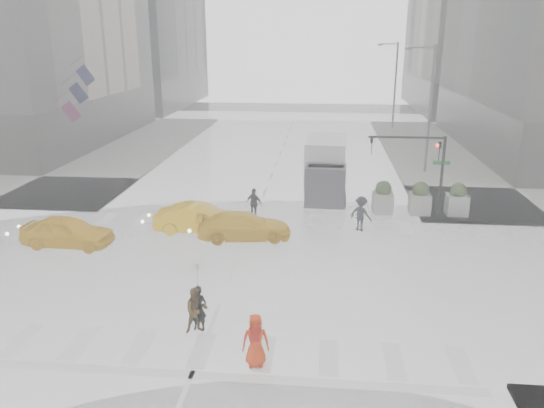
# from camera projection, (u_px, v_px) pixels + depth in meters

# --- Properties ---
(ground) EXTENTS (120.00, 120.00, 0.00)m
(ground) POSITION_uv_depth(u_px,v_px,m) (233.00, 271.00, 22.43)
(ground) COLOR black
(ground) RESTS_ON ground
(sidewalk_nw) EXTENTS (35.00, 35.00, 0.15)m
(sidewalk_nw) POSITION_uv_depth(u_px,v_px,m) (22.00, 164.00, 40.86)
(sidewalk_nw) COLOR slate
(sidewalk_nw) RESTS_ON ground
(road_markings) EXTENTS (18.00, 48.00, 0.01)m
(road_markings) POSITION_uv_depth(u_px,v_px,m) (233.00, 271.00, 22.43)
(road_markings) COLOR silver
(road_markings) RESTS_ON ground
(traffic_signal_pole) EXTENTS (4.45, 0.42, 4.50)m
(traffic_signal_pole) POSITION_uv_depth(u_px,v_px,m) (424.00, 160.00, 28.22)
(traffic_signal_pole) COLOR black
(traffic_signal_pole) RESTS_ON ground
(street_lamp_near) EXTENTS (2.15, 0.22, 9.00)m
(street_lamp_near) POSITION_uv_depth(u_px,v_px,m) (429.00, 105.00, 37.01)
(street_lamp_near) COLOR #59595B
(street_lamp_near) RESTS_ON ground
(street_lamp_far) EXTENTS (2.15, 0.22, 9.00)m
(street_lamp_far) POSITION_uv_depth(u_px,v_px,m) (394.00, 82.00, 55.99)
(street_lamp_far) COLOR #59595B
(street_lamp_far) RESTS_ON ground
(planter_west) EXTENTS (1.10, 1.10, 1.80)m
(planter_west) POSITION_uv_depth(u_px,v_px,m) (383.00, 198.00, 29.26)
(planter_west) COLOR slate
(planter_west) RESTS_ON ground
(planter_mid) EXTENTS (1.10, 1.10, 1.80)m
(planter_mid) POSITION_uv_depth(u_px,v_px,m) (420.00, 199.00, 29.08)
(planter_mid) COLOR slate
(planter_mid) RESTS_ON ground
(planter_east) EXTENTS (1.10, 1.10, 1.80)m
(planter_east) POSITION_uv_depth(u_px,v_px,m) (457.00, 200.00, 28.89)
(planter_east) COLOR slate
(planter_east) RESTS_ON ground
(flag_cluster) EXTENTS (2.87, 3.06, 4.69)m
(flag_cluster) POSITION_uv_depth(u_px,v_px,m) (75.00, 90.00, 39.72)
(flag_cluster) COLOR #59595B
(flag_cluster) RESTS_ON ground
(pedestrian_black) EXTENTS (1.07, 1.08, 2.43)m
(pedestrian_black) POSITION_uv_depth(u_px,v_px,m) (198.00, 286.00, 17.43)
(pedestrian_black) COLOR black
(pedestrian_black) RESTS_ON ground
(pedestrian_brown) EXTENTS (0.95, 0.85, 1.60)m
(pedestrian_brown) POSITION_uv_depth(u_px,v_px,m) (196.00, 310.00, 17.55)
(pedestrian_brown) COLOR #4A371A
(pedestrian_brown) RESTS_ON ground
(pedestrian_orange) EXTENTS (0.89, 0.66, 1.68)m
(pedestrian_orange) POSITION_uv_depth(u_px,v_px,m) (255.00, 340.00, 15.74)
(pedestrian_orange) COLOR red
(pedestrian_orange) RESTS_ON ground
(pedestrian_far_a) EXTENTS (1.16, 0.97, 1.70)m
(pedestrian_far_a) POSITION_uv_depth(u_px,v_px,m) (254.00, 203.00, 28.68)
(pedestrian_far_a) COLOR black
(pedestrian_far_a) RESTS_ON ground
(pedestrian_far_b) EXTENTS (1.34, 1.17, 1.82)m
(pedestrian_far_b) POSITION_uv_depth(u_px,v_px,m) (361.00, 214.00, 26.84)
(pedestrian_far_b) COLOR black
(pedestrian_far_b) RESTS_ON ground
(taxi_front) EXTENTS (4.33, 1.89, 1.45)m
(taxi_front) POSITION_uv_depth(u_px,v_px,m) (67.00, 232.00, 24.89)
(taxi_front) COLOR #ECB30C
(taxi_front) RESTS_ON ground
(taxi_mid) EXTENTS (4.39, 1.53, 1.45)m
(taxi_mid) POSITION_uv_depth(u_px,v_px,m) (199.00, 219.00, 26.67)
(taxi_mid) COLOR #ECB30C
(taxi_mid) RESTS_ON ground
(taxi_rear) EXTENTS (4.27, 2.50, 1.32)m
(taxi_rear) POSITION_uv_depth(u_px,v_px,m) (244.00, 226.00, 25.83)
(taxi_rear) COLOR #ECB30C
(taxi_rear) RESTS_ON ground
(box_truck) EXTENTS (2.41, 6.41, 3.41)m
(box_truck) POSITION_uv_depth(u_px,v_px,m) (326.00, 167.00, 32.73)
(box_truck) COLOR #BDBDBF
(box_truck) RESTS_ON ground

